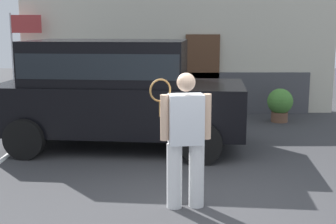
{
  "coord_description": "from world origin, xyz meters",
  "views": [
    {
      "loc": [
        -0.28,
        -5.49,
        2.31
      ],
      "look_at": [
        -0.25,
        1.2,
        1.05
      ],
      "focal_mm": 48.88,
      "sensor_mm": 36.0,
      "label": 1
    }
  ],
  "objects_px": {
    "tennis_player_man": "(184,138)",
    "potted_plant_by_porch": "(278,103)",
    "parked_suv": "(114,88)",
    "flag_pole": "(18,44)"
  },
  "relations": [
    {
      "from": "tennis_player_man",
      "to": "flag_pole",
      "type": "height_order",
      "value": "flag_pole"
    },
    {
      "from": "tennis_player_man",
      "to": "flag_pole",
      "type": "relative_size",
      "value": 0.66
    },
    {
      "from": "parked_suv",
      "to": "potted_plant_by_porch",
      "type": "relative_size",
      "value": 5.81
    },
    {
      "from": "potted_plant_by_porch",
      "to": "flag_pole",
      "type": "xyz_separation_m",
      "value": [
        -6.54,
        0.84,
        1.39
      ]
    },
    {
      "from": "parked_suv",
      "to": "flag_pole",
      "type": "relative_size",
      "value": 1.8
    },
    {
      "from": "potted_plant_by_porch",
      "to": "tennis_player_man",
      "type": "bearing_deg",
      "value": -115.1
    },
    {
      "from": "tennis_player_man",
      "to": "potted_plant_by_porch",
      "type": "bearing_deg",
      "value": -122.73
    },
    {
      "from": "parked_suv",
      "to": "potted_plant_by_porch",
      "type": "xyz_separation_m",
      "value": [
        3.73,
        2.37,
        -0.69
      ]
    },
    {
      "from": "parked_suv",
      "to": "tennis_player_man",
      "type": "xyz_separation_m",
      "value": [
        1.21,
        -3.0,
        -0.23
      ]
    },
    {
      "from": "tennis_player_man",
      "to": "flag_pole",
      "type": "xyz_separation_m",
      "value": [
        -4.02,
        6.21,
        0.94
      ]
    }
  ]
}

